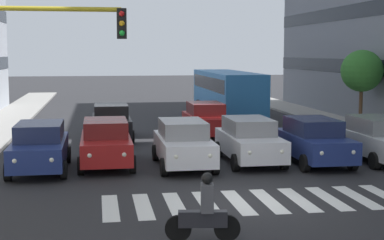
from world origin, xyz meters
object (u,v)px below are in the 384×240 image
(car_row2_0, at_px, (206,119))
(car_row2_1, at_px, (111,122))
(car_2, at_px, (249,140))
(bus_behind_traffic, at_px, (227,90))
(car_1, at_px, (314,141))
(street_tree_2, at_px, (362,71))
(car_3, at_px, (183,143))
(car_5, at_px, (40,147))
(car_0, at_px, (379,139))
(motorcycle_with_rider, at_px, (204,213))
(car_4, at_px, (106,142))

(car_row2_0, bearing_deg, car_row2_1, 1.99)
(car_2, distance_m, bus_behind_traffic, 14.79)
(car_1, relative_size, street_tree_2, 1.05)
(car_row2_1, relative_size, street_tree_2, 1.05)
(car_3, bearing_deg, street_tree_2, -140.94)
(car_1, height_order, car_5, same)
(car_0, relative_size, car_5, 1.00)
(car_row2_0, relative_size, motorcycle_with_rider, 2.62)
(car_0, xyz_separation_m, car_5, (12.84, -0.17, 0.00))
(car_2, bearing_deg, motorcycle_with_rider, 69.07)
(car_3, xyz_separation_m, car_5, (5.17, -0.07, 0.00))
(car_1, bearing_deg, car_4, -5.93)
(bus_behind_traffic, bearing_deg, motorcycle_with_rider, 76.10)
(bus_behind_traffic, bearing_deg, car_3, 71.45)
(car_row2_1, xyz_separation_m, street_tree_2, (-13.77, -1.94, 2.31))
(car_4, height_order, car_5, same)
(car_row2_0, distance_m, motorcycle_with_rider, 16.21)
(car_1, xyz_separation_m, bus_behind_traffic, (0.00, -15.06, 0.97))
(street_tree_2, bearing_deg, car_4, 30.99)
(motorcycle_with_rider, distance_m, street_tree_2, 21.59)
(car_1, bearing_deg, car_3, -1.46)
(car_1, relative_size, car_row2_1, 1.00)
(car_4, bearing_deg, car_5, 14.65)
(street_tree_2, bearing_deg, car_3, 39.06)
(car_2, relative_size, car_3, 1.00)
(car_4, bearing_deg, street_tree_2, -149.01)
(car_5, bearing_deg, bus_behind_traffic, -124.41)
(car_4, distance_m, bus_behind_traffic, 16.29)
(car_2, bearing_deg, car_4, -3.36)
(car_5, height_order, motorcycle_with_rider, car_5)
(car_3, distance_m, bus_behind_traffic, 15.78)
(car_4, distance_m, car_5, 2.42)
(car_0, relative_size, motorcycle_with_rider, 2.62)
(motorcycle_with_rider, bearing_deg, car_5, -63.04)
(car_4, xyz_separation_m, bus_behind_traffic, (-7.84, -14.25, 0.97))
(car_1, distance_m, car_row2_1, 10.49)
(car_5, relative_size, street_tree_2, 1.05)
(car_0, distance_m, motorcycle_with_rider, 11.95)
(car_row2_1, distance_m, motorcycle_with_rider, 15.85)
(car_row2_1, bearing_deg, street_tree_2, -171.99)
(car_1, xyz_separation_m, car_2, (2.40, -0.50, 0.00))
(car_row2_1, bearing_deg, car_0, 144.13)
(car_row2_1, height_order, bus_behind_traffic, bus_behind_traffic)
(car_1, xyz_separation_m, car_row2_0, (2.77, -7.53, 0.00))
(car_2, height_order, motorcycle_with_rider, car_2)
(street_tree_2, bearing_deg, car_row2_1, 8.01)
(car_2, bearing_deg, car_5, 2.16)
(car_3, relative_size, street_tree_2, 1.05)
(car_4, height_order, car_row2_0, same)
(car_1, distance_m, car_4, 7.88)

